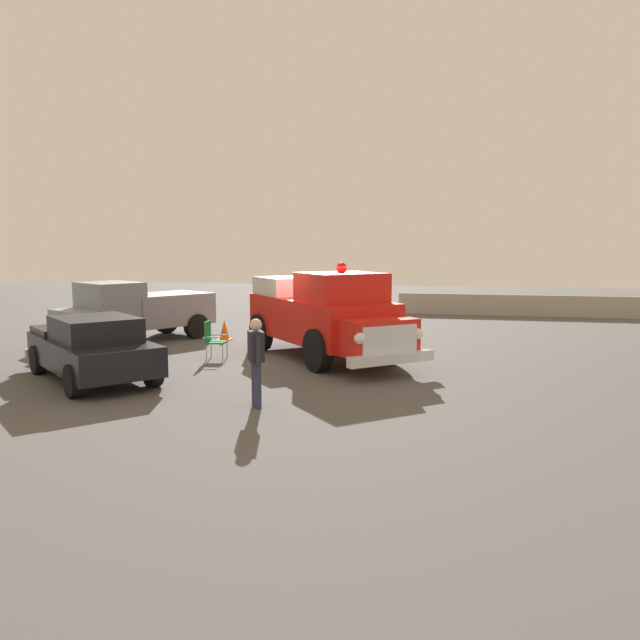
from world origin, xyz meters
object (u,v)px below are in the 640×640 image
Objects in this scene: lawn_chair_near_truck at (342,322)px; spectator_seated at (342,319)px; lawn_chair_by_car at (355,324)px; spectator_standing at (256,356)px; vintage_fire_truck at (324,314)px; parked_pickup at (137,310)px; lawn_chair_spare at (212,337)px; traffic_cone at (224,330)px; classic_hot_rod at (91,347)px.

spectator_seated reaches higher than lawn_chair_near_truck.
lawn_chair_by_car is 0.79× the size of spectator_seated.
lawn_chair_by_car is (-0.50, 0.49, 0.00)m from lawn_chair_near_truck.
lawn_chair_by_car is 0.61× the size of spectator_standing.
lawn_chair_near_truck is at bearing -88.83° from vintage_fire_truck.
vintage_fire_truck reaches higher than spectator_seated.
vintage_fire_truck is at bearing 90.62° from spectator_seated.
lawn_chair_spare is at bearing 145.03° from parked_pickup.
spectator_standing is 2.64× the size of traffic_cone.
lawn_chair_spare reaches higher than traffic_cone.
vintage_fire_truck is 9.37× the size of traffic_cone.
lawn_chair_near_truck is at bearing -76.07° from spectator_seated.
vintage_fire_truck is 5.83× the size of lawn_chair_near_truck.
spectator_seated is (-6.33, -1.41, -0.29)m from parked_pickup.
lawn_chair_near_truck is at bearing -123.24° from classic_hot_rod.
lawn_chair_spare is 3.33m from traffic_cone.
parked_pickup reaches higher than traffic_cone.
classic_hot_rod is at bearing 82.11° from traffic_cone.
classic_hot_rod is at bearing 56.09° from spectator_seated.
traffic_cone is at bearing 3.65° from lawn_chair_by_car.
vintage_fire_truck reaches higher than classic_hot_rod.
parked_pickup is at bearing 8.71° from lawn_chair_by_car.
vintage_fire_truck is 4.61× the size of spectator_seated.
traffic_cone is (3.71, 0.63, -0.39)m from spectator_seated.
spectator_standing is 8.47m from traffic_cone.
lawn_chair_by_car is at bearing -99.10° from vintage_fire_truck.
classic_hot_rod is 5.67m from parked_pickup.
spectator_standing is (0.20, 8.31, 0.27)m from spectator_seated.
lawn_chair_spare is 4.78m from spectator_seated.
lawn_chair_near_truck is 0.79× the size of spectator_seated.
vintage_fire_truck reaches higher than spectator_standing.
parked_pickup is at bearing -14.71° from vintage_fire_truck.
traffic_cone is (3.68, 0.76, -0.28)m from lawn_chair_near_truck.
vintage_fire_truck is 6.58m from parked_pickup.
spectator_seated is (-2.85, -3.84, 0.11)m from lawn_chair_spare.
spectator_standing is (-6.13, 6.91, -0.02)m from parked_pickup.
spectator_seated is 8.32m from spectator_standing.
spectator_standing is at bearing 88.87° from lawn_chair_near_truck.
traffic_cone is at bearing -74.99° from lawn_chair_spare.
vintage_fire_truck is 3.05m from lawn_chair_spare.
traffic_cone is (-2.61, -0.77, -0.68)m from parked_pickup.
classic_hot_rod reaches higher than traffic_cone.
lawn_chair_spare is 5.22m from spectator_standing.
traffic_cone is (-0.85, -6.16, -0.44)m from classic_hot_rod.
parked_pickup is 6.89m from lawn_chair_by_car.
spectator_standing reaches higher than classic_hot_rod.
classic_hot_rod is 3.42m from lawn_chair_spare.
classic_hot_rod reaches higher than lawn_chair_near_truck.
classic_hot_rod is 8.27m from lawn_chair_near_truck.
lawn_chair_by_car is at bearing 135.38° from lawn_chair_near_truck.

